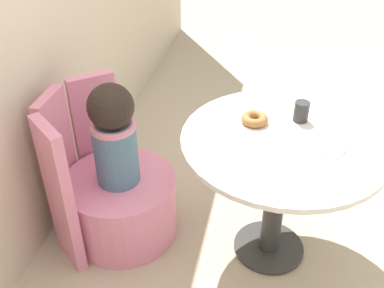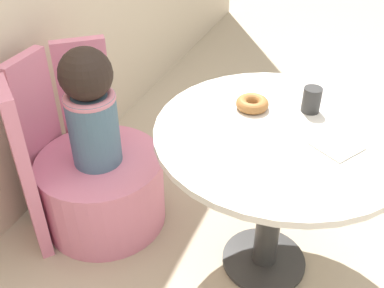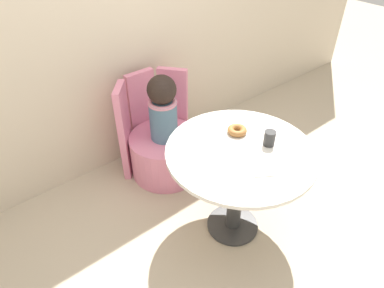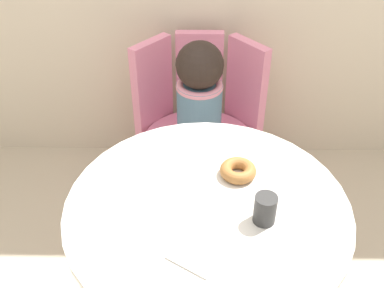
# 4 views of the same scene
# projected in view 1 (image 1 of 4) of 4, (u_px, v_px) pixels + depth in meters

# --- Properties ---
(ground_plane) EXTENTS (12.00, 12.00, 0.00)m
(ground_plane) POSITION_uv_depth(u_px,v_px,m) (259.00, 257.00, 2.24)
(ground_plane) COLOR #B7A88E
(round_table) EXTENTS (0.88, 0.88, 0.67)m
(round_table) POSITION_uv_depth(u_px,v_px,m) (280.00, 164.00, 1.98)
(round_table) COLOR #333333
(round_table) RESTS_ON ground_plane
(tub_chair) EXTENTS (0.55, 0.55, 0.34)m
(tub_chair) POSITION_uv_depth(u_px,v_px,m) (122.00, 205.00, 2.30)
(tub_chair) COLOR pink
(tub_chair) RESTS_ON ground_plane
(booth_backrest) EXTENTS (0.65, 0.24, 0.77)m
(booth_backrest) POSITION_uv_depth(u_px,v_px,m) (74.00, 166.00, 2.22)
(booth_backrest) COLOR pink
(booth_backrest) RESTS_ON ground_plane
(child_figure) EXTENTS (0.21, 0.21, 0.52)m
(child_figure) POSITION_uv_depth(u_px,v_px,m) (114.00, 134.00, 2.05)
(child_figure) COLOR slate
(child_figure) RESTS_ON tub_chair
(donut) EXTENTS (0.12, 0.12, 0.04)m
(donut) POSITION_uv_depth(u_px,v_px,m) (255.00, 119.00, 2.00)
(donut) COLOR #9E6633
(donut) RESTS_ON round_table
(cup) EXTENTS (0.07, 0.07, 0.09)m
(cup) POSITION_uv_depth(u_px,v_px,m) (301.00, 111.00, 2.00)
(cup) COLOR #2D2D2D
(cup) RESTS_ON round_table
(paper_napkin) EXTENTS (0.18, 0.18, 0.01)m
(paper_napkin) POSITION_uv_depth(u_px,v_px,m) (329.00, 147.00, 1.85)
(paper_napkin) COLOR silver
(paper_napkin) RESTS_ON round_table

